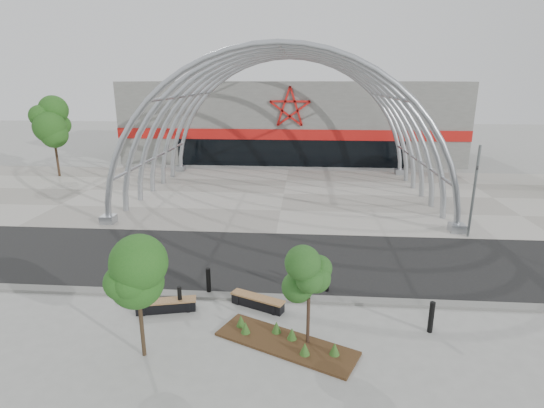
{
  "coord_description": "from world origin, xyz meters",
  "views": [
    {
      "loc": [
        1.46,
        -14.92,
        8.18
      ],
      "look_at": [
        0.0,
        4.0,
        2.6
      ],
      "focal_mm": 28.0,
      "sensor_mm": 36.0,
      "label": 1
    }
  ],
  "objects_px": {
    "street_tree_1": "(309,279)",
    "bench_0": "(166,306)",
    "street_tree_0": "(137,274)",
    "bollard_2": "(304,281)",
    "bench_1": "(258,302)",
    "signal_pole": "(474,190)"
  },
  "relations": [
    {
      "from": "street_tree_0",
      "to": "bollard_2",
      "type": "height_order",
      "value": "street_tree_0"
    },
    {
      "from": "signal_pole",
      "to": "street_tree_0",
      "type": "bearing_deg",
      "value": -140.42
    },
    {
      "from": "bench_0",
      "to": "street_tree_1",
      "type": "bearing_deg",
      "value": -17.71
    },
    {
      "from": "signal_pole",
      "to": "bench_1",
      "type": "bearing_deg",
      "value": -142.01
    },
    {
      "from": "signal_pole",
      "to": "street_tree_1",
      "type": "distance_m",
      "value": 13.56
    },
    {
      "from": "street_tree_0",
      "to": "bollard_2",
      "type": "relative_size",
      "value": 3.67
    },
    {
      "from": "street_tree_0",
      "to": "street_tree_1",
      "type": "distance_m",
      "value": 5.13
    },
    {
      "from": "bench_1",
      "to": "bollard_2",
      "type": "distance_m",
      "value": 2.15
    },
    {
      "from": "street_tree_1",
      "to": "bench_0",
      "type": "bearing_deg",
      "value": 162.29
    },
    {
      "from": "street_tree_1",
      "to": "bench_0",
      "type": "height_order",
      "value": "street_tree_1"
    },
    {
      "from": "street_tree_0",
      "to": "bench_0",
      "type": "distance_m",
      "value": 3.61
    },
    {
      "from": "bench_1",
      "to": "bollard_2",
      "type": "xyz_separation_m",
      "value": [
        1.71,
        1.26,
        0.31
      ]
    },
    {
      "from": "bench_1",
      "to": "bench_0",
      "type": "bearing_deg",
      "value": -170.84
    },
    {
      "from": "bench_0",
      "to": "bollard_2",
      "type": "relative_size",
      "value": 2.14
    },
    {
      "from": "signal_pole",
      "to": "bench_1",
      "type": "height_order",
      "value": "signal_pole"
    },
    {
      "from": "bollard_2",
      "to": "bench_0",
      "type": "bearing_deg",
      "value": -160.41
    },
    {
      "from": "street_tree_0",
      "to": "street_tree_1",
      "type": "xyz_separation_m",
      "value": [
        5.03,
        0.92,
        -0.42
      ]
    },
    {
      "from": "street_tree_1",
      "to": "bench_1",
      "type": "relative_size",
      "value": 1.53
    },
    {
      "from": "bench_1",
      "to": "bollard_2",
      "type": "bearing_deg",
      "value": 36.2
    },
    {
      "from": "signal_pole",
      "to": "bollard_2",
      "type": "xyz_separation_m",
      "value": [
        -8.82,
        -6.97,
        -2.09
      ]
    },
    {
      "from": "bench_0",
      "to": "bollard_2",
      "type": "bearing_deg",
      "value": 19.59
    },
    {
      "from": "bench_0",
      "to": "signal_pole",
      "type": "bearing_deg",
      "value": 32.32
    }
  ]
}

